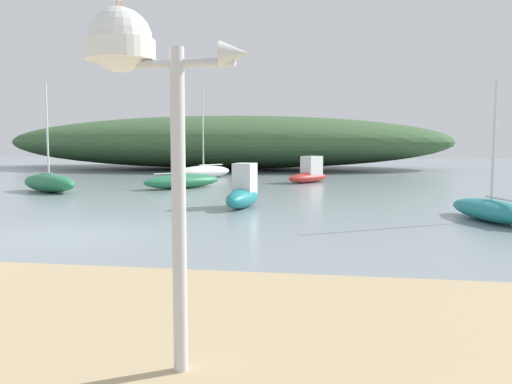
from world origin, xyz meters
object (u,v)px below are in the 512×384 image
mast_structure (135,70)px  sailboat_near_shore (491,210)px  sailboat_mid_channel (183,181)px  sailboat_inner_mooring (49,183)px  motorboat_far_right (243,192)px  motorboat_west_reach (309,173)px  sailboat_outer_mooring (203,171)px

mast_structure → sailboat_near_shore: (5.66, 10.85, -2.41)m
mast_structure → sailboat_mid_channel: (-5.61, 19.30, -2.37)m
sailboat_inner_mooring → motorboat_far_right: bearing=-22.8°
motorboat_west_reach → sailboat_mid_channel: bearing=-141.8°
sailboat_inner_mooring → sailboat_outer_mooring: bearing=66.5°
sailboat_near_shore → sailboat_inner_mooring: (-16.33, 5.70, 0.11)m
motorboat_west_reach → sailboat_outer_mooring: (-6.42, 2.53, -0.09)m
sailboat_near_shore → sailboat_inner_mooring: bearing=160.8°
motorboat_far_right → motorboat_west_reach: bearing=82.4°
sailboat_inner_mooring → mast_structure: bearing=-57.2°
sailboat_near_shore → sailboat_outer_mooring: sailboat_outer_mooring is taller
mast_structure → motorboat_west_reach: (-0.05, 23.68, -2.23)m
sailboat_outer_mooring → sailboat_inner_mooring: bearing=-113.5°
motorboat_far_right → sailboat_near_shore: (7.17, -1.86, -0.21)m
sailboat_outer_mooring → sailboat_mid_channel: bearing=-82.9°
sailboat_inner_mooring → sailboat_outer_mooring: sailboat_outer_mooring is taller
sailboat_mid_channel → sailboat_inner_mooring: bearing=-151.5°
motorboat_west_reach → mast_structure: bearing=-89.9°
motorboat_west_reach → sailboat_outer_mooring: 6.90m
motorboat_west_reach → sailboat_outer_mooring: size_ratio=0.59×
motorboat_far_right → sailboat_inner_mooring: bearing=157.2°
mast_structure → sailboat_outer_mooring: 27.09m
motorboat_far_right → sailboat_near_shore: size_ratio=0.72×
motorboat_west_reach → sailboat_inner_mooring: bearing=-146.1°
motorboat_far_right → sailboat_outer_mooring: size_ratio=0.52×
mast_structure → sailboat_mid_channel: bearing=106.2°
sailboat_outer_mooring → sailboat_near_shore: bearing=-51.7°
motorboat_west_reach → sailboat_mid_channel: size_ratio=0.79×
mast_structure → motorboat_west_reach: bearing=90.1°
motorboat_far_right → sailboat_near_shore: sailboat_near_shore is taller
motorboat_west_reach → sailboat_mid_channel: 7.08m
sailboat_inner_mooring → sailboat_mid_channel: sailboat_inner_mooring is taller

